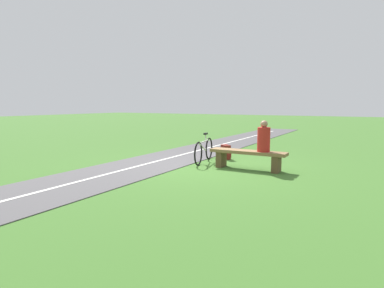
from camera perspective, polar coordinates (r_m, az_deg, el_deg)
The scene contains 7 objects.
ground_plane at distance 8.87m, azimuth 2.48°, elevation -3.89°, with size 80.00×80.00×0.00m, color #3D6B28.
paved_path at distance 6.89m, azimuth -25.53°, elevation -7.72°, with size 2.17×36.00×0.02m, color #4C494C.
path_centre_line at distance 6.89m, azimuth -25.53°, elevation -7.64°, with size 0.10×32.00×0.00m, color silver.
bench at distance 8.49m, azimuth 9.74°, elevation -2.10°, with size 1.99×0.42×0.49m.
person_seated at distance 8.30m, azimuth 12.46°, elevation 1.00°, with size 0.32×0.32×0.78m.
bicycle at distance 9.38m, azimuth 2.11°, elevation -1.10°, with size 0.38×1.71×0.84m.
backpack at distance 9.99m, azimuth 5.95°, elevation -1.42°, with size 0.38×0.36×0.44m.
Camera 1 is at (-4.02, 7.72, 1.68)m, focal length 30.43 mm.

